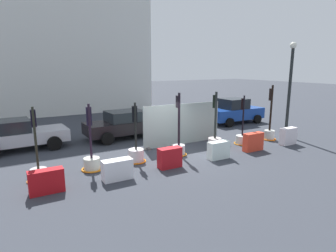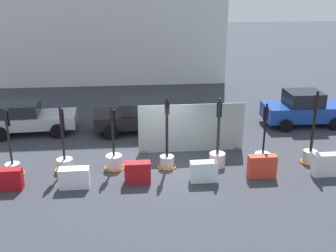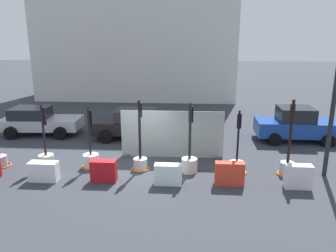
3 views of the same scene
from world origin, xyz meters
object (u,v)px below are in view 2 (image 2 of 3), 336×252
traffic_light_2 (114,158)px  construction_barrier_0 (7,179)px  traffic_light_1 (65,160)px  car_silver_hatchback (28,118)px  construction_barrier_1 (74,178)px  construction_barrier_5 (325,165)px  traffic_light_6 (311,151)px  construction_barrier_3 (204,172)px  traffic_light_4 (217,153)px  traffic_light_5 (263,156)px  car_blue_estate (304,109)px  construction_barrier_4 (262,166)px  traffic_light_3 (167,155)px  car_black_sedan (138,116)px  construction_barrier_2 (138,173)px  traffic_light_0 (12,164)px

traffic_light_2 → construction_barrier_0: size_ratio=2.37×
traffic_light_1 → car_silver_hatchback: bearing=117.4°
construction_barrier_1 → construction_barrier_5: 9.59m
traffic_light_6 → construction_barrier_3: bearing=-165.5°
traffic_light_4 → traffic_light_5: (1.92, 0.06, -0.22)m
car_blue_estate → construction_barrier_4: bearing=-125.3°
construction_barrier_3 → traffic_light_3: bearing=132.4°
traffic_light_3 → construction_barrier_3: traffic_light_3 is taller
construction_barrier_1 → car_black_sedan: (2.52, 5.78, 0.43)m
traffic_light_5 → car_blue_estate: size_ratio=0.61×
traffic_light_4 → car_black_sedan: traffic_light_4 is taller
car_black_sedan → traffic_light_2: bearing=-104.5°
traffic_light_5 → construction_barrier_0: (-9.94, -1.25, 0.03)m
construction_barrier_2 → car_silver_hatchback: size_ratio=0.22×
construction_barrier_2 → construction_barrier_3: (2.49, -0.12, -0.02)m
construction_barrier_1 → car_black_sedan: size_ratio=0.26×
car_silver_hatchback → construction_barrier_5: bearing=-25.8°
construction_barrier_4 → car_blue_estate: car_blue_estate is taller
traffic_light_1 → car_black_sedan: (3.06, 4.32, 0.37)m
traffic_light_3 → construction_barrier_2: 1.77m
car_black_sedan → traffic_light_6: bearing=-33.0°
car_blue_estate → construction_barrier_2: bearing=-146.9°
traffic_light_1 → car_black_sedan: size_ratio=0.62×
construction_barrier_1 → construction_barrier_2: 2.32m
construction_barrier_4 → car_silver_hatchback: bearing=149.4°
construction_barrier_0 → traffic_light_3: bearing=12.4°
construction_barrier_4 → construction_barrier_5: size_ratio=1.13×
car_black_sedan → construction_barrier_0: bearing=-130.9°
traffic_light_5 → construction_barrier_4: size_ratio=2.40×
construction_barrier_0 → traffic_light_5: bearing=7.1°
construction_barrier_3 → car_black_sedan: 6.22m
traffic_light_3 → traffic_light_5: (3.97, -0.07, -0.19)m
traffic_light_2 → traffic_light_3: (2.14, -0.10, 0.11)m
car_silver_hatchback → traffic_light_6: bearing=-21.3°
traffic_light_4 → car_black_sedan: (-3.08, 4.52, 0.23)m
traffic_light_3 → traffic_light_5: bearing=-1.0°
traffic_light_3 → construction_barrier_3: bearing=-47.6°
traffic_light_5 → construction_barrier_2: (-5.20, -1.19, 0.05)m
traffic_light_2 → car_black_sedan: bearing=75.5°
construction_barrier_1 → car_silver_hatchback: size_ratio=0.25×
construction_barrier_4 → car_silver_hatchback: size_ratio=0.25×
traffic_light_1 → construction_barrier_3: (5.35, -1.45, -0.04)m
construction_barrier_0 → car_black_sedan: bearing=49.1°
traffic_light_5 → construction_barrier_5: bearing=-32.0°
traffic_light_0 → car_silver_hatchback: traffic_light_0 is taller
construction_barrier_2 → construction_barrier_4: bearing=0.0°
traffic_light_5 → construction_barrier_0: bearing=-172.9°
construction_barrier_0 → construction_barrier_4: (9.53, 0.06, 0.05)m
traffic_light_2 → traffic_light_6: 8.12m
construction_barrier_0 → construction_barrier_4: construction_barrier_4 is taller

